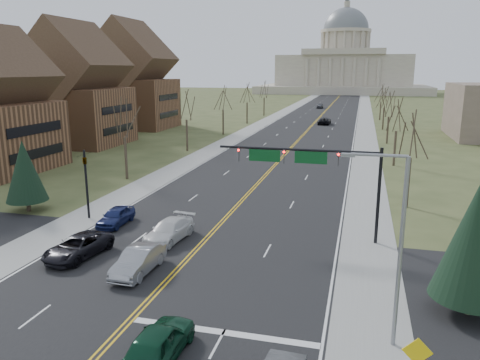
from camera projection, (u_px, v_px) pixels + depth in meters
The scene contains 35 objects.
ground at pixel (140, 310), 25.14m from camera, with size 600.00×600.00×0.00m, color #3D4824.
road at pixel (320, 116), 128.75m from camera, with size 20.00×380.00×0.01m, color black.
cross_road at pixel (181, 266), 30.79m from camera, with size 120.00×14.00×0.01m, color black.
sidewalk_left at pixel (278, 115), 131.68m from camera, with size 4.00×380.00×0.03m, color gray.
sidewalk_right at pixel (365, 117), 125.82m from camera, with size 4.00×380.00×0.03m, color gray.
center_line at pixel (320, 116), 128.75m from camera, with size 0.42×380.00×0.01m, color gold.
edge_line_left at pixel (285, 115), 131.14m from camera, with size 0.15×380.00×0.01m, color silver.
edge_line_right at pixel (357, 117), 126.35m from camera, with size 0.15×380.00×0.01m, color silver.
stop_bar at pixel (224, 332), 22.98m from camera, with size 9.50×0.50×0.01m, color silver.
capitol at pixel (344, 66), 257.25m from camera, with size 90.00×60.00×50.00m.
signal_mast at pixel (310, 164), 34.71m from camera, with size 12.12×0.44×7.20m.
signal_left at pixel (86, 177), 39.81m from camera, with size 0.32×0.36×6.00m.
street_light at pixel (395, 239), 20.83m from camera, with size 2.90×0.25×9.07m.
warn_sign at pixel (417, 358), 17.60m from camera, with size 1.13×0.07×2.87m.
tree_r_0 at pixel (412, 138), 42.45m from camera, with size 3.74×3.74×8.50m.
tree_l_0 at pixel (124, 120), 53.70m from camera, with size 3.96×3.96×9.00m.
tree_r_1 at pixel (397, 117), 61.29m from camera, with size 3.74×3.74×8.50m.
tree_l_1 at pixel (186, 107), 72.54m from camera, with size 3.96×3.96×9.00m.
tree_r_2 at pixel (389, 106), 80.13m from camera, with size 3.74×3.74×8.50m.
tree_l_2 at pixel (223, 99), 91.37m from camera, with size 3.96×3.96×9.00m.
tree_r_3 at pixel (385, 99), 98.97m from camera, with size 3.74×3.74×8.50m.
tree_l_3 at pixel (247, 94), 110.21m from camera, with size 3.96×3.96×9.00m.
tree_r_4 at pixel (381, 94), 117.80m from camera, with size 3.74×3.74×8.50m.
tree_l_4 at pixel (264, 90), 129.05m from camera, with size 3.96×3.96×9.00m.
conifer_r at pixel (477, 238), 23.78m from camera, with size 4.20×4.20×7.50m.
conifer_l at pixel (25, 171), 41.86m from camera, with size 3.64×3.64×6.50m.
bldg_left_mid at pixel (77, 94), 79.06m from camera, with size 15.10×14.28×20.75m.
bldg_left_far at pixel (132, 84), 101.92m from camera, with size 17.10×14.28×23.25m.
car_nb_inner_lead at pixel (159, 342), 20.67m from camera, with size 1.96×4.88×1.66m, color #0C3822.
car_sb_inner_lead at pixel (138, 261), 29.57m from camera, with size 1.71×4.90×1.61m, color gray.
car_sb_outer_lead at pixel (78, 247), 32.09m from camera, with size 2.47×5.36×1.49m, color black.
car_sb_inner_second at pixel (169, 230), 35.20m from camera, with size 2.17×5.33×1.55m, color silver.
car_sb_outer_second at pixel (116, 216), 38.71m from camera, with size 1.76×4.38×1.49m, color navy.
car_far_nb at pixel (324, 121), 109.76m from camera, with size 2.63×5.71×1.59m, color black.
car_far_sb at pixel (320, 106), 155.09m from camera, with size 1.88×4.68×1.59m, color #515359.
Camera 1 is at (10.96, -20.76, 12.61)m, focal length 35.00 mm.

